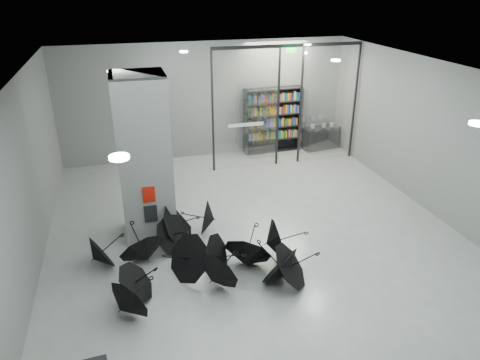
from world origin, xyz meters
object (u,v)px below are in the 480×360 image
object	(u,v)px
bookshelf	(273,120)
shop_counter	(321,138)
column	(144,159)
umbrella_cluster	(203,260)

from	to	relation	value
bookshelf	shop_counter	world-z (taller)	bookshelf
column	shop_counter	xyz separation A→B (m)	(6.73, 4.53, -1.59)
column	umbrella_cluster	distance (m)	2.81
shop_counter	umbrella_cluster	xyz separation A→B (m)	(-5.79, -6.57, -0.09)
bookshelf	umbrella_cluster	world-z (taller)	bookshelf
column	bookshelf	xyz separation A→B (m)	(4.88, 4.75, -0.83)
column	umbrella_cluster	world-z (taller)	column
bookshelf	umbrella_cluster	distance (m)	7.90
bookshelf	shop_counter	bearing A→B (deg)	-9.06
column	bookshelf	size ratio (longest dim) A/B	1.70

